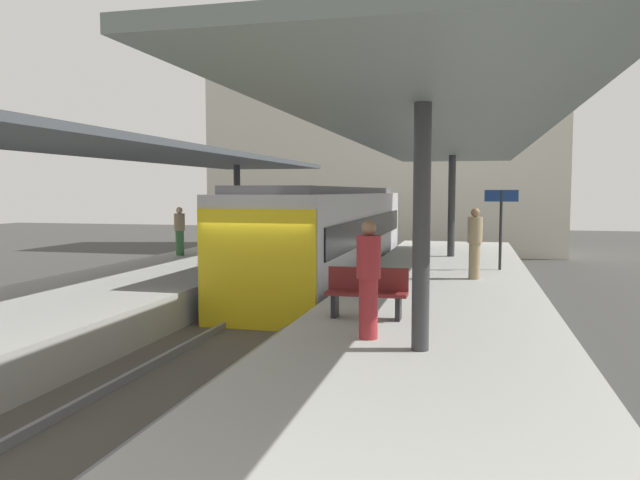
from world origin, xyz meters
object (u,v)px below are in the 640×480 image
object	(u,v)px
platform_bench	(367,291)
passenger_far_end	(180,230)
passenger_mid_platform	(368,277)
passenger_near_bench	(475,242)
commuter_train	(330,236)
platform_sign	(501,211)

from	to	relation	value
platform_bench	passenger_far_end	xyz separation A→B (m)	(-7.87, 8.73, 0.39)
platform_bench	passenger_mid_platform	bearing A→B (deg)	-79.80
passenger_near_bench	passenger_mid_platform	bearing A→B (deg)	-102.85
commuter_train	platform_sign	bearing A→B (deg)	-19.23
passenger_near_bench	passenger_far_end	distance (m)	10.28
commuter_train	passenger_far_end	size ratio (longest dim) A/B	8.76
passenger_mid_platform	platform_bench	bearing A→B (deg)	100.20
commuter_train	passenger_near_bench	bearing A→B (deg)	-40.28
commuter_train	passenger_mid_platform	bearing A→B (deg)	-74.24
commuter_train	platform_sign	world-z (taller)	commuter_train
passenger_near_bench	passenger_far_end	bearing A→B (deg)	160.45
platform_sign	passenger_far_end	world-z (taller)	platform_sign
platform_sign	commuter_train	bearing A→B (deg)	160.77
commuter_train	platform_sign	xyz separation A→B (m)	(5.24, -1.83, 0.90)
platform_bench	passenger_near_bench	xyz separation A→B (m)	(1.81, 5.29, 0.45)
platform_sign	platform_bench	bearing A→B (deg)	-108.93
passenger_near_bench	platform_bench	bearing A→B (deg)	-108.92
commuter_train	platform_bench	distance (m)	9.54
platform_bench	passenger_mid_platform	xyz separation A→B (m)	(0.27, -1.49, 0.45)
platform_sign	passenger_near_bench	distance (m)	2.25
platform_bench	platform_sign	size ratio (longest dim) A/B	0.63
commuter_train	platform_bench	xyz separation A→B (m)	(2.73, -9.14, -0.26)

